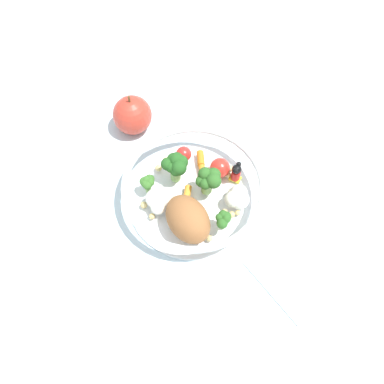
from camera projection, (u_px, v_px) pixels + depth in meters
name	position (u px, v px, depth m)	size (l,w,h in m)	color
ground_plane	(200.00, 204.00, 0.66)	(2.40, 2.40, 0.00)	silver
food_container	(192.00, 194.00, 0.63)	(0.23, 0.23, 0.07)	white
loose_apple	(132.00, 115.00, 0.70)	(0.07, 0.07, 0.08)	#BC3828
folded_napkin	(304.00, 264.00, 0.60)	(0.12, 0.14, 0.01)	white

